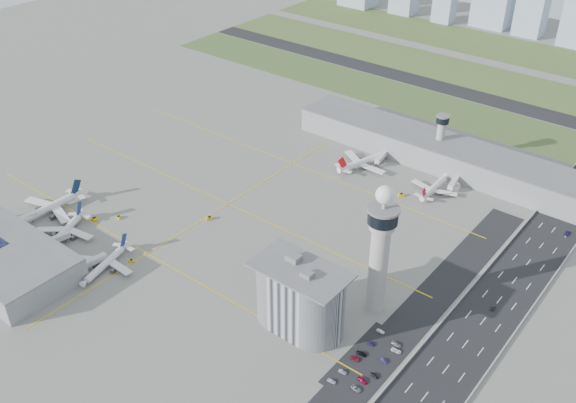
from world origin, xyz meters
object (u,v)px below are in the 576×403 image
Objects in this scene: tug_5 at (383,202)px; car_lot_11 at (396,344)px; admin_building at (300,297)px; car_lot_8 at (375,375)px; control_tower at (380,245)px; jet_bridge_far_1 at (456,179)px; car_lot_6 at (356,389)px; tug_2 at (131,261)px; car_hw_1 at (493,308)px; tug_0 at (94,219)px; jet_bridge_near_0 at (12,225)px; car_lot_9 at (384,361)px; car_lot_2 at (355,359)px; car_lot_0 at (332,381)px; airplane_near_b at (63,229)px; tug_4 at (401,195)px; airplane_near_a at (46,205)px; secondary_tower at (441,135)px; jet_bridge_near_2 at (80,269)px; car_hw_2 at (567,233)px; car_lot_7 at (363,380)px; jet_bridge_far_0 at (385,155)px; car_lot_1 at (343,372)px; airplane_far_a at (365,157)px; car_lot_5 at (380,331)px; car_lot_3 at (362,354)px; airplane_far_b at (435,184)px; airplane_near_c at (104,261)px; car_lot_4 at (371,343)px; car_lot_10 at (396,351)px; tug_1 at (119,217)px; jet_bridge_near_1 at (44,246)px.

tug_5 is 112.20m from car_lot_11.
admin_building is 11.30× the size of car_lot_8.
control_tower is 17.35× the size of car_lot_8.
jet_bridge_far_1 reaches higher than car_lot_6.
car_lot_6 is (133.13, 1.85, -0.20)m from tug_2.
car_hw_1 is (23.00, 78.07, -0.01)m from car_lot_6.
car_hw_1 is at bearing -74.09° from tug_0.
jet_bridge_near_0 is 4.19× the size of tug_0.
car_hw_1 is (22.22, 58.51, 0.03)m from car_lot_9.
car_lot_2 is at bearing -71.18° from control_tower.
tug_2 reaches higher than car_lot_0.
airplane_near_b is 11.70× the size of tug_4.
secondary_tower is at bearing 143.89° from airplane_near_a.
jet_bridge_near_2 is 3.23× the size of car_hw_2.
tug_2 is 0.74× the size of car_lot_8.
car_lot_8 is at bearing 94.06° from airplane_near_a.
car_lot_7 is at bearing 92.62° from airplane_near_a.
jet_bridge_far_0 is at bearing 129.66° from airplane_near_b.
tug_4 is 13.95m from tug_5.
jet_bridge_near_2 is at bearing -73.33° from tug_4.
admin_building is 9.68× the size of car_lot_6.
airplane_near_a is 61.78m from jet_bridge_near_2.
car_lot_1 is at bearing -120.01° from car_hw_1.
admin_building is at bearing 7.99° from jet_bridge_far_0.
jet_bridge_far_0 is 45.65m from tug_4.
airplane_near_a is 1.09× the size of airplane_far_a.
car_lot_7 is (9.07, -28.19, 0.05)m from car_lot_5.
car_lot_5 is (-0.87, 16.26, -0.05)m from car_lot_3.
airplane_far_b is 9.19× the size of car_lot_0.
car_lot_2 is (169.11, 3.24, -0.38)m from tug_0.
airplane_far_b is 142.42m from car_lot_9.
car_lot_9 is at bearing 88.91° from airplane_near_c.
car_lot_4 is 0.81× the size of car_lot_10.
car_hw_1 is (192.10, 58.86, -0.27)m from tug_1.
control_tower is 18.02× the size of car_hw_1.
airplane_near_a is 3.25× the size of jet_bridge_far_1.
jet_bridge_near_1 reaches higher than car_lot_0.
tug_1 reaches higher than car_lot_9.
car_lot_8 is at bearing -157.10° from car_lot_5.
tug_4 is at bearing 33.63° from jet_bridge_far_0.
tug_2 is at bearing 107.25° from car_lot_9.
airplane_near_c is 191.10m from airplane_far_b.
jet_bridge_near_0 is (-185.00, -69.00, -32.19)m from control_tower.
car_lot_10 is at bearing -26.45° from car_lot_0.
admin_building is at bearing 102.65° from car_lot_4.
admin_building is 3.00× the size of jet_bridge_near_2.
admin_building is 3.00× the size of jet_bridge_near_0.
jet_bridge_near_0 is at bearing 104.94° from car_lot_8.
jet_bridge_near_2 is 48.88m from tug_1.
tug_4 is at bearing -18.39° from jet_bridge_near_2.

